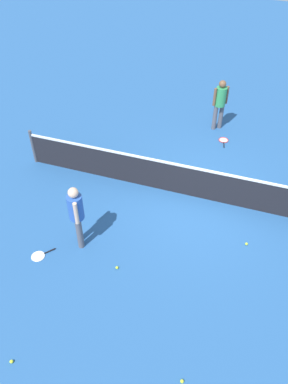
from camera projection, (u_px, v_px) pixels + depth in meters
name	position (u px, v px, depth m)	size (l,w,h in m)	color
ground_plane	(199.00, 197.00, 10.27)	(40.00, 40.00, 0.00)	#265693
court_net	(201.00, 183.00, 9.93)	(10.09, 0.09, 1.07)	#4C4C51
player_near_side	(76.00, 212.00, 8.40)	(0.47, 0.49, 1.70)	#595960
player_far_side	(220.00, 101.00, 12.22)	(0.48, 0.48, 1.70)	#595960
tennis_racket_near_player	(39.00, 256.00, 8.75)	(0.50, 0.56, 0.03)	white
tennis_racket_far_player	(224.00, 140.00, 12.30)	(0.37, 0.61, 0.03)	red
tennis_ball_near_player	(117.00, 268.00, 8.47)	(0.07, 0.07, 0.07)	#C6E033
tennis_ball_by_net	(247.00, 244.00, 8.99)	(0.07, 0.07, 0.07)	#C6E033
tennis_ball_midcourt	(182.00, 381.00, 6.64)	(0.07, 0.07, 0.07)	#C6E033
tennis_ball_baseline	(11.00, 362.00, 6.90)	(0.07, 0.07, 0.07)	#C6E033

